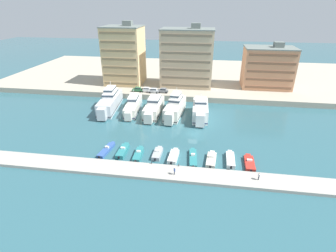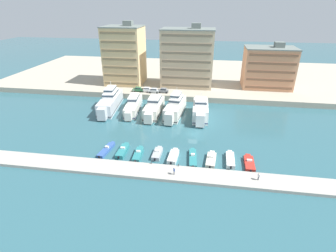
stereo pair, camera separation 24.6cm
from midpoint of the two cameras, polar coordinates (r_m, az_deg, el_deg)
name	(u,v)px [view 1 (the left image)]	position (r m, az deg, el deg)	size (l,w,h in m)	color
ground_plane	(193,134)	(74.73, 5.30, -1.69)	(400.00, 400.00, 0.00)	#2D5B66
quay_promenade	(201,76)	(131.79, 7.08, 10.76)	(180.00, 70.00, 2.06)	#ADA38E
pier_dock	(187,175)	(57.21, 3.96, -10.55)	(120.00, 5.47, 0.71)	#A8A399
yacht_silver_far_left	(110,101)	(93.20, -12.62, 5.25)	(6.78, 22.09, 9.08)	silver
yacht_ivory_left	(133,105)	(90.63, -7.69, 4.54)	(5.40, 19.21, 6.72)	silver
yacht_ivory_mid_left	(154,107)	(87.35, -3.18, 4.09)	(4.59, 18.36, 7.19)	silver
yacht_ivory_center_left	(175,107)	(86.06, 1.45, 4.11)	(5.99, 18.77, 8.88)	silver
yacht_white_center	(200,110)	(84.66, 6.95, 3.42)	(5.30, 16.56, 7.67)	white
motorboat_blue_far_left	(107,150)	(67.57, -13.34, -5.07)	(2.42, 7.95, 1.24)	#33569E
motorboat_teal_left	(123,151)	(66.05, -9.91, -5.36)	(1.99, 7.14, 1.42)	teal
motorboat_teal_mid_left	(138,154)	(64.08, -6.58, -6.15)	(2.02, 7.05, 1.41)	teal
motorboat_grey_center_left	(158,153)	(64.13, -2.40, -6.00)	(1.99, 6.23, 1.36)	#9EA3A8
motorboat_white_center	(174,156)	(62.88, 1.10, -6.64)	(2.30, 6.72, 1.07)	white
motorboat_teal_center_right	(193,158)	(62.88, 5.36, -6.89)	(2.30, 8.39, 1.32)	teal
motorboat_cream_mid_right	(211,159)	(62.66, 9.30, -7.21)	(2.55, 7.16, 1.44)	beige
motorboat_white_right	(230,160)	(63.42, 13.32, -7.12)	(2.01, 7.36, 1.04)	white
motorboat_red_far_right	(249,163)	(63.53, 17.19, -7.67)	(2.26, 7.12, 1.23)	red
car_green_far_left	(138,89)	(104.05, -6.66, 7.97)	(4.13, 1.98, 1.80)	#2D6642
car_white_left	(146,89)	(103.45, -4.82, 7.95)	(4.16, 2.03, 1.80)	white
car_silver_mid_left	(154,90)	(102.07, -3.21, 7.76)	(4.13, 1.98, 1.80)	#B7BCC1
car_grey_center_left	(163,90)	(102.08, -1.15, 7.79)	(4.13, 1.98, 1.80)	slate
apartment_block_far_left	(124,55)	(114.50, -9.57, 14.92)	(15.51, 14.13, 25.23)	#E0BC84
apartment_block_left	(187,58)	(109.54, 4.09, 14.56)	(20.95, 12.35, 24.63)	#C6AD89
apartment_block_mid_left	(268,67)	(114.75, 20.79, 11.83)	(19.43, 12.56, 17.98)	tan
pedestrian_near_edge	(174,170)	(56.05, 1.29, -9.62)	(0.39, 0.62, 1.72)	#282D3D
pedestrian_mid_deck	(259,176)	(57.61, 19.08, -10.18)	(0.41, 0.59, 1.68)	#4C515B
bollard_west	(152,163)	(59.84, -3.73, -7.96)	(0.20, 0.20, 0.61)	#2D2D33
bollard_west_mid	(179,165)	(59.00, 2.23, -8.46)	(0.20, 0.20, 0.61)	#2D2D33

